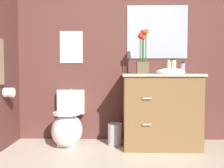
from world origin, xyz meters
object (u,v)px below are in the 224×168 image
at_px(lotion_bottle, 183,68).
at_px(hand_wash_bottle, 169,68).
at_px(vanity_cabinet, 161,109).
at_px(wall_mirror, 157,32).
at_px(soap_bottle, 173,67).
at_px(trash_bin, 115,134).
at_px(toilet_paper_roll, 9,92).
at_px(wall_poster, 71,47).
at_px(flower_vase, 143,56).
at_px(toilet, 68,126).

distance_m(lotion_bottle, hand_wash_bottle, 0.23).
height_order(vanity_cabinet, wall_mirror, wall_mirror).
xyz_separation_m(soap_bottle, trash_bin, (-0.74, -0.10, -0.85)).
height_order(vanity_cabinet, hand_wash_bottle, vanity_cabinet).
height_order(lotion_bottle, trash_bin, lotion_bottle).
bearing_deg(lotion_bottle, soap_bottle, 154.37).
bearing_deg(vanity_cabinet, trash_bin, 176.06).
relative_size(trash_bin, toilet_paper_roll, 2.47).
height_order(lotion_bottle, toilet_paper_roll, lotion_bottle).
distance_m(vanity_cabinet, wall_poster, 1.43).
bearing_deg(wall_poster, toilet_paper_roll, -144.48).
distance_m(hand_wash_bottle, toilet_paper_roll, 1.92).
height_order(flower_vase, hand_wash_bottle, flower_vase).
height_order(trash_bin, toilet_paper_roll, toilet_paper_roll).
bearing_deg(trash_bin, toilet_paper_roll, -170.46).
distance_m(trash_bin, toilet_paper_roll, 1.37).
bearing_deg(flower_vase, lotion_bottle, 13.62).
distance_m(hand_wash_bottle, wall_poster, 1.31).
xyz_separation_m(vanity_cabinet, flower_vase, (-0.23, -0.04, 0.65)).
bearing_deg(toilet, trash_bin, 1.19).
distance_m(flower_vase, lotion_bottle, 0.55).
xyz_separation_m(flower_vase, toilet_paper_roll, (-1.58, -0.13, -0.43)).
xyz_separation_m(hand_wash_bottle, wall_poster, (-1.24, 0.32, 0.28)).
bearing_deg(lotion_bottle, toilet, -177.63).
bearing_deg(toilet, toilet_paper_roll, -163.18).
height_order(toilet, wall_mirror, wall_mirror).
distance_m(toilet, wall_mirror, 1.69).
relative_size(flower_vase, soap_bottle, 2.75).
bearing_deg(flower_vase, hand_wash_bottle, 1.89).
xyz_separation_m(toilet, hand_wash_bottle, (1.24, -0.05, 0.73)).
relative_size(hand_wash_bottle, trash_bin, 0.59).
bearing_deg(trash_bin, wall_poster, 156.66).
bearing_deg(hand_wash_bottle, toilet_paper_roll, -175.70).
height_order(wall_poster, wall_mirror, wall_mirror).
bearing_deg(toilet_paper_roll, wall_poster, 35.52).
distance_m(toilet, hand_wash_bottle, 1.44).
bearing_deg(soap_bottle, wall_poster, 173.22).
bearing_deg(wall_poster, soap_bottle, -6.78).
height_order(flower_vase, toilet_paper_roll, flower_vase).
distance_m(trash_bin, wall_poster, 1.29).
bearing_deg(wall_poster, trash_bin, -23.34).
distance_m(lotion_bottle, toilet_paper_roll, 2.12).
bearing_deg(soap_bottle, wall_mirror, 139.39).
distance_m(vanity_cabinet, trash_bin, 0.65).
bearing_deg(toilet, lotion_bottle, 2.37).
distance_m(flower_vase, toilet_paper_roll, 1.64).
relative_size(vanity_cabinet, toilet_paper_roll, 9.80).
relative_size(lotion_bottle, toilet_paper_roll, 1.39).
xyz_separation_m(trash_bin, toilet_paper_roll, (-1.24, -0.21, 0.54)).
height_order(toilet, vanity_cabinet, vanity_cabinet).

